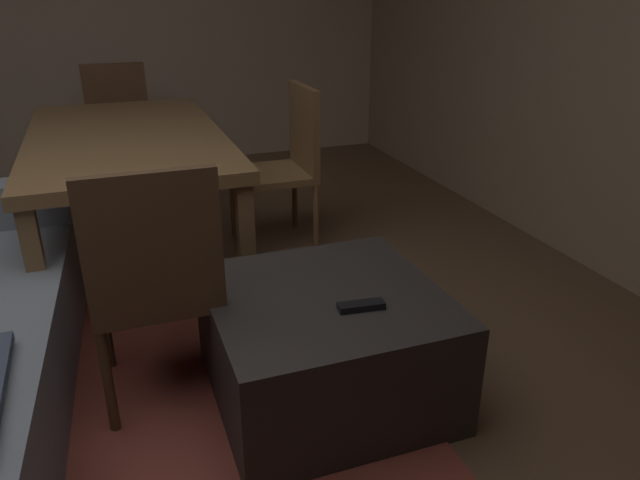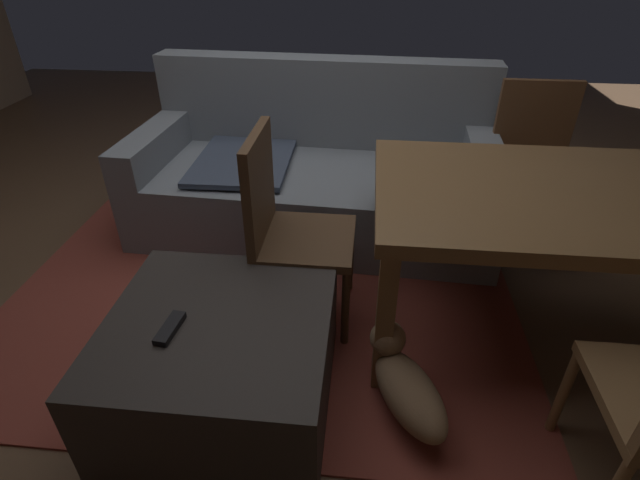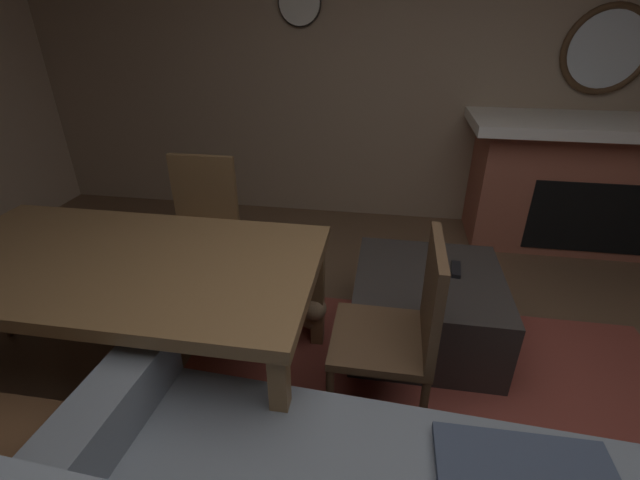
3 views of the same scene
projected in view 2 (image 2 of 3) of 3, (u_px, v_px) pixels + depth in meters
floor at (279, 259)px, 2.83m from camera, size 8.48×8.48×0.00m
area_rug at (263, 291)px, 2.57m from camera, size 2.60×2.00×0.01m
couch at (315, 175)px, 3.04m from camera, size 2.19×1.10×0.97m
ottoman_coffee_table at (223, 362)px, 1.86m from camera, size 0.82×0.82×0.44m
tv_remote at (170, 328)px, 1.69m from camera, size 0.07×0.16×0.02m
dining_table at (599, 207)px, 1.97m from camera, size 1.82×0.97×0.74m
dining_chair_north at (533, 156)px, 2.78m from camera, size 0.44×0.44×0.93m
dining_chair_west at (285, 221)px, 2.16m from camera, size 0.44×0.44×0.93m
small_dog at (406, 385)px, 1.84m from camera, size 0.37×0.49×0.27m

